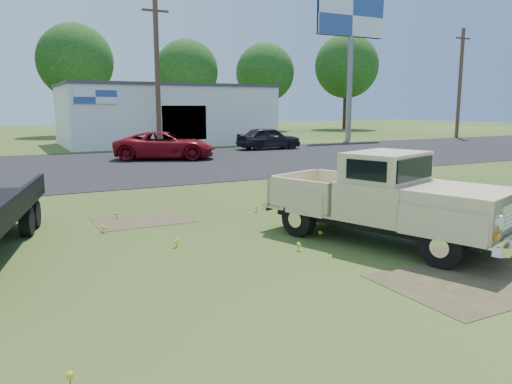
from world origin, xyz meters
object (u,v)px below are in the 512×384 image
red_pickup (165,146)px  dark_sedan (269,138)px  billboard (351,29)px  vintage_pickup_truck (384,197)px

red_pickup → dark_sedan: size_ratio=1.24×
billboard → dark_sedan: size_ratio=2.75×
billboard → vintage_pickup_truck: (-18.32, -24.66, -7.64)m
billboard → dark_sedan: bearing=-154.4°
vintage_pickup_truck → dark_sedan: vintage_pickup_truck is taller
billboard → red_pickup: bearing=-156.5°
billboard → red_pickup: 20.51m
vintage_pickup_truck → red_pickup: (0.94, 17.09, -0.20)m
vintage_pickup_truck → billboard: bearing=34.2°
red_pickup → dark_sedan: bearing=-45.8°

